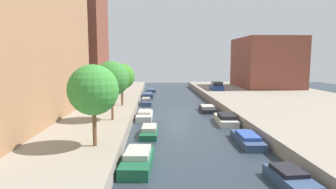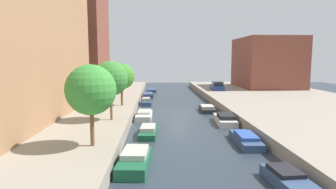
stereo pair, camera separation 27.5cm
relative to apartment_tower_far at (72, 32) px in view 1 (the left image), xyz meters
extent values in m
plane|color=#28333D|center=(16.00, -14.10, -10.49)|extent=(84.00, 84.00, 0.00)
cube|color=gray|center=(1.00, -14.10, -9.99)|extent=(20.00, 64.00, 1.00)
cube|color=gray|center=(31.00, -14.10, -9.99)|extent=(20.00, 64.00, 1.00)
cube|color=brown|center=(0.00, 0.00, 0.00)|extent=(10.00, 10.66, 18.99)
cube|color=brown|center=(34.00, 5.35, -4.95)|extent=(10.00, 12.64, 9.09)
cylinder|color=brown|center=(9.50, -30.34, -8.32)|extent=(0.24, 0.24, 2.34)
sphere|color=#378833|center=(9.50, -30.34, -6.10)|extent=(3.01, 3.01, 3.01)
cylinder|color=brown|center=(9.50, -22.88, -8.24)|extent=(0.21, 0.21, 2.50)
sphere|color=#357C30|center=(9.50, -22.88, -5.94)|extent=(2.99, 2.99, 2.99)
cylinder|color=brown|center=(9.50, -15.12, -8.37)|extent=(0.24, 0.24, 2.25)
sphere|color=#3A8125|center=(9.50, -15.12, -6.24)|extent=(2.89, 2.89, 2.89)
cube|color=navy|center=(23.73, 0.63, -9.09)|extent=(2.06, 4.33, 0.81)
cube|color=#1E2328|center=(23.73, 0.32, -8.38)|extent=(1.75, 2.41, 0.61)
cube|color=#195638|center=(12.11, -31.45, -10.16)|extent=(1.92, 4.19, 0.66)
cube|color=#B2ADA3|center=(12.11, -31.15, -9.68)|extent=(1.54, 2.34, 0.32)
cube|color=#195638|center=(12.68, -24.41, -10.26)|extent=(1.50, 3.88, 0.46)
cube|color=#B2ADA3|center=(12.68, -24.38, -9.87)|extent=(1.22, 2.15, 0.32)
cube|color=beige|center=(12.10, -17.85, -10.20)|extent=(1.67, 4.19, 0.58)
cube|color=#B2ADA3|center=(12.10, -17.59, -9.80)|extent=(1.38, 2.32, 0.23)
cube|color=#33476B|center=(11.99, -8.46, -10.23)|extent=(1.50, 3.68, 0.53)
cube|color=gray|center=(11.99, -8.37, -9.77)|extent=(1.20, 2.05, 0.38)
cube|color=#33476B|center=(12.05, -0.70, -10.16)|extent=(1.80, 3.69, 0.67)
cube|color=#33476B|center=(12.55, 7.29, -10.24)|extent=(1.75, 3.62, 0.50)
cube|color=#33476B|center=(19.78, -34.16, -10.22)|extent=(1.69, 3.33, 0.55)
cube|color=black|center=(19.78, -33.87, -9.83)|extent=(1.36, 1.86, 0.22)
cube|color=#33476B|center=(19.93, -27.08, -10.23)|extent=(1.61, 4.58, 0.53)
cube|color=#2D4C9E|center=(19.93, -27.23, -9.84)|extent=(1.33, 2.53, 0.25)
cube|color=beige|center=(20.03, -20.38, -10.19)|extent=(1.95, 4.63, 0.60)
cube|color=black|center=(20.03, -20.68, -9.71)|extent=(1.58, 2.58, 0.36)
cube|color=#232328|center=(19.46, -13.89, -10.26)|extent=(1.80, 3.84, 0.47)
cube|color=#B2ADA3|center=(19.46, -13.82, -9.92)|extent=(1.49, 2.13, 0.22)
camera|label=1|loc=(13.06, -47.30, -4.30)|focal=30.61mm
camera|label=2|loc=(13.33, -47.31, -4.30)|focal=30.61mm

